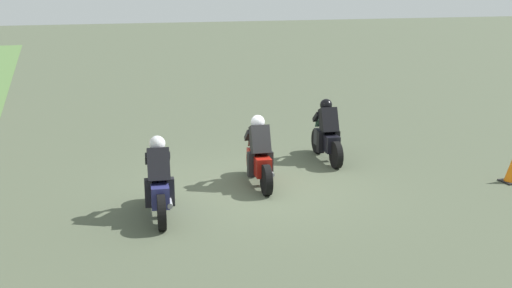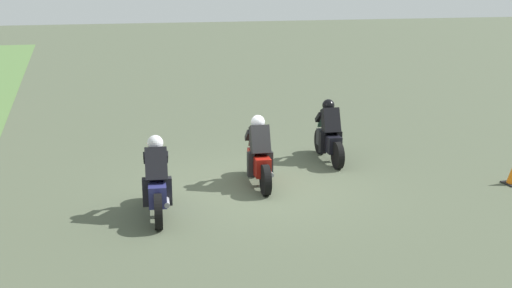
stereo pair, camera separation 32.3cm
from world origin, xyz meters
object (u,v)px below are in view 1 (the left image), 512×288
object	(u,v)px
rider_lane_b	(259,157)
traffic_cone	(512,170)
rider_lane_c	(159,184)
rider_lane_a	(327,136)

from	to	relation	value
rider_lane_b	traffic_cone	bearing A→B (deg)	-100.46
rider_lane_b	traffic_cone	size ratio (longest dim) A/B	3.35
rider_lane_b	traffic_cone	distance (m)	5.54
rider_lane_c	traffic_cone	bearing A→B (deg)	-85.72
rider_lane_b	rider_lane_c	size ratio (longest dim) A/B	1.00
rider_lane_b	rider_lane_c	xyz separation A→B (m)	(-1.19, 2.36, 0.00)
traffic_cone	rider_lane_a	bearing A→B (deg)	46.89
rider_lane_a	rider_lane_b	size ratio (longest dim) A/B	1.00
rider_lane_c	traffic_cone	world-z (taller)	rider_lane_c
rider_lane_a	rider_lane_b	xyz separation A→B (m)	(-1.31, 2.20, 0.00)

